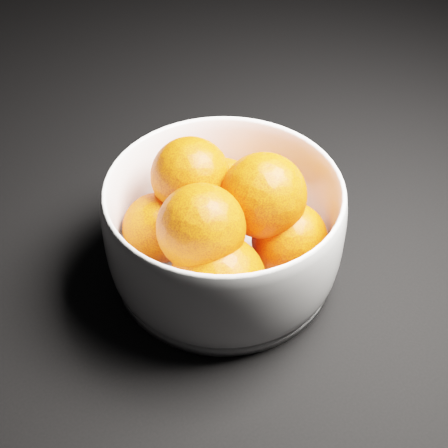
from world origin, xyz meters
TOP-DOWN VIEW (x-y plane):
  - bowl at (0.25, 0.04)m, footprint 0.19×0.19m
  - orange_pile at (0.25, 0.04)m, footprint 0.14×0.15m

SIDE VIEW (x-z plane):
  - bowl at x=0.25m, z-range 0.00..0.09m
  - orange_pile at x=0.25m, z-range 0.01..0.11m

